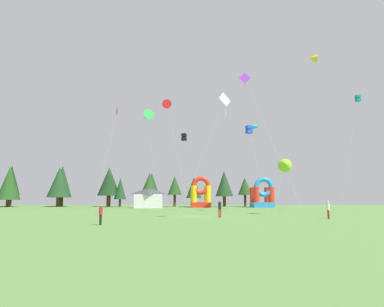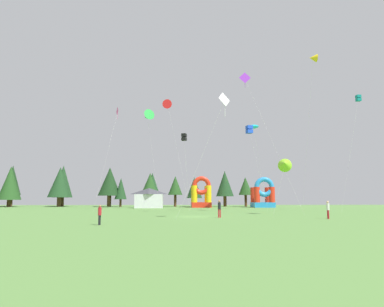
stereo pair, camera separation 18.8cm
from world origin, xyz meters
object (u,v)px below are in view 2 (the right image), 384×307
at_px(kite_teal_box, 358,99).
at_px(inflatable_orange_dome, 263,196).
at_px(kite_pink_diamond, 118,112).
at_px(kite_blue_box, 249,130).
at_px(festival_tent, 149,198).
at_px(kite_green_delta, 147,116).
at_px(kite_red_delta, 167,105).
at_px(kite_purple_diamond, 245,80).
at_px(person_far_side, 100,213).
at_px(kite_cyan_parafoil, 253,127).
at_px(kite_white_diamond, 225,100).
at_px(kite_yellow_delta, 313,58).
at_px(kite_lime_delta, 285,164).
at_px(person_near_camera, 328,208).
at_px(kite_black_box, 184,137).
at_px(person_left_edge, 219,207).
at_px(inflatable_yellow_castle, 201,196).

xyz_separation_m(kite_teal_box, inflatable_orange_dome, (-8.89, 23.77, -14.53)).
bearing_deg(inflatable_orange_dome, kite_pink_diamond, -156.75).
bearing_deg(kite_blue_box, festival_tent, 130.22).
relative_size(kite_green_delta, festival_tent, 3.38).
bearing_deg(kite_red_delta, kite_purple_diamond, -48.56).
bearing_deg(kite_pink_diamond, person_far_side, -82.11).
xyz_separation_m(kite_cyan_parafoil, kite_white_diamond, (-9.52, -29.93, -3.66)).
distance_m(kite_blue_box, inflatable_orange_dome, 25.66).
relative_size(kite_yellow_delta, kite_purple_diamond, 1.28).
xyz_separation_m(kite_green_delta, kite_cyan_parafoil, (19.79, -1.47, -2.15)).
height_order(kite_lime_delta, person_near_camera, kite_lime_delta).
relative_size(kite_yellow_delta, inflatable_orange_dome, 4.03).
relative_size(kite_cyan_parafoil, person_near_camera, 9.06).
bearing_deg(kite_yellow_delta, kite_white_diamond, -130.18).
relative_size(kite_yellow_delta, person_far_side, 16.68).
xyz_separation_m(kite_purple_diamond, kite_black_box, (-8.99, -0.77, -8.84)).
xyz_separation_m(kite_green_delta, festival_tent, (0.09, 6.09, -15.32)).
height_order(person_left_edge, person_far_side, person_left_edge).
xyz_separation_m(kite_blue_box, kite_pink_diamond, (-21.41, 10.04, 4.98)).
relative_size(kite_red_delta, kite_cyan_parafoil, 1.26).
height_order(kite_blue_box, kite_white_diamond, kite_blue_box).
relative_size(kite_green_delta, kite_white_diamond, 1.53).
bearing_deg(person_near_camera, person_left_edge, -103.80).
bearing_deg(kite_lime_delta, kite_pink_diamond, 141.66).
relative_size(kite_teal_box, festival_tent, 3.18).
xyz_separation_m(inflatable_yellow_castle, inflatable_orange_dome, (13.17, -0.57, -0.03)).
bearing_deg(kite_yellow_delta, person_left_edge, -136.34).
relative_size(kite_red_delta, kite_teal_box, 1.15).
relative_size(kite_yellow_delta, person_left_edge, 14.17).
bearing_deg(person_near_camera, inflatable_orange_dome, 175.09).
bearing_deg(kite_teal_box, person_far_side, -146.24).
distance_m(person_far_side, festival_tent, 42.87).
xyz_separation_m(kite_green_delta, kite_purple_diamond, (15.60, -15.16, 2.06)).
distance_m(kite_white_diamond, festival_tent, 39.99).
bearing_deg(kite_teal_box, kite_white_diamond, -143.39).
relative_size(kite_black_box, kite_white_diamond, 0.91).
height_order(kite_white_diamond, inflatable_orange_dome, kite_white_diamond).
bearing_deg(inflatable_yellow_castle, kite_pink_diamond, -140.49).
bearing_deg(kite_yellow_delta, kite_pink_diamond, 167.73).
bearing_deg(kite_yellow_delta, kite_teal_box, -40.57).
distance_m(inflatable_orange_dome, festival_tent, 24.10).
bearing_deg(kite_white_diamond, kite_teal_box, 36.61).
distance_m(kite_green_delta, kite_white_diamond, 33.54).
bearing_deg(kite_green_delta, kite_black_box, -67.48).
distance_m(kite_pink_diamond, person_far_side, 37.55).
xyz_separation_m(kite_red_delta, person_near_camera, (16.66, -28.28, -18.01)).
bearing_deg(person_far_side, kite_blue_box, -17.22).
relative_size(kite_yellow_delta, kite_blue_box, 2.00).
bearing_deg(person_far_side, kite_red_delta, 11.62).
height_order(kite_yellow_delta, kite_blue_box, kite_yellow_delta).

